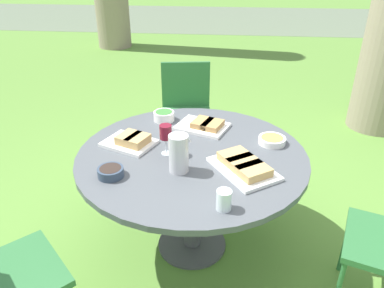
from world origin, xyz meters
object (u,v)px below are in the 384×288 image
chair_far_back (186,105)px  wine_glass (166,133)px  dining_table (192,166)px  water_pitcher (179,153)px

chair_far_back → wine_glass: wine_glass is taller
dining_table → wine_glass: wine_glass is taller
wine_glass → water_pitcher: bearing=-60.8°
wine_glass → chair_far_back: bearing=91.1°
chair_far_back → water_pitcher: (0.12, -1.42, 0.31)m
chair_far_back → wine_glass: bearing=-88.9°
chair_far_back → wine_glass: (0.02, -1.24, 0.34)m
dining_table → water_pitcher: (-0.05, -0.20, 0.20)m
wine_glass → dining_table: bearing=10.1°
water_pitcher → wine_glass: (-0.10, 0.17, 0.03)m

